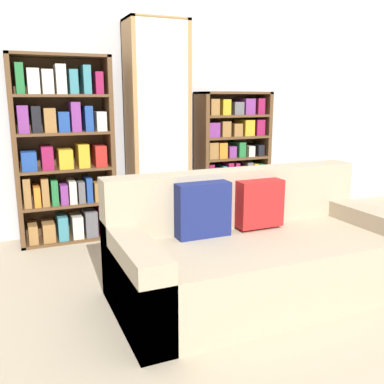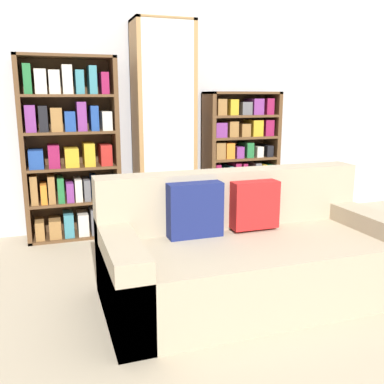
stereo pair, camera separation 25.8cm
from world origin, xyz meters
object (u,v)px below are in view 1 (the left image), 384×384
(bookshelf_left, at_px, (64,154))
(display_cabinet, at_px, (157,129))
(wine_bottle, at_px, (244,220))
(couch, at_px, (256,253))
(bookshelf_right, at_px, (232,158))

(bookshelf_left, xyz_separation_m, display_cabinet, (0.88, -0.02, 0.20))
(wine_bottle, bearing_deg, display_cabinet, 139.91)
(couch, distance_m, wine_bottle, 1.20)
(couch, height_order, bookshelf_right, bookshelf_right)
(couch, height_order, bookshelf_left, bookshelf_left)
(display_cabinet, bearing_deg, bookshelf_right, 1.12)
(display_cabinet, height_order, wine_bottle, display_cabinet)
(bookshelf_left, distance_m, wine_bottle, 1.76)
(couch, xyz_separation_m, bookshelf_left, (-1.01, 1.64, 0.52))
(display_cabinet, bearing_deg, bookshelf_left, 178.92)
(couch, bearing_deg, display_cabinet, 94.58)
(bookshelf_left, bearing_deg, display_cabinet, -1.08)
(bookshelf_right, distance_m, wine_bottle, 0.78)
(bookshelf_left, height_order, bookshelf_right, bookshelf_left)
(display_cabinet, relative_size, bookshelf_right, 1.48)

